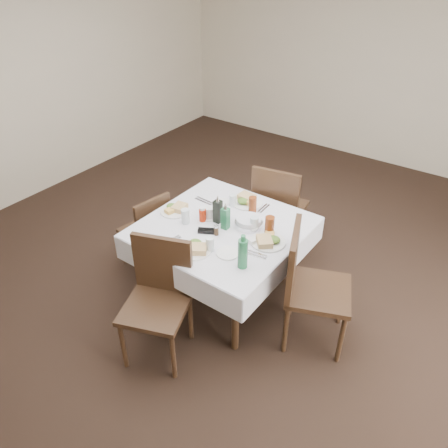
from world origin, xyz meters
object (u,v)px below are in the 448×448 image
object	(u,v)px
water_n	(233,200)
water_w	(185,216)
bread_basket	(249,222)
chair_west	(149,228)
water_s	(210,244)
water_e	(254,224)
coffee_mug	(210,213)
chair_north	(278,205)
chair_east	(307,280)
ketchup_bottle	(202,215)
dining_table	(223,234)
green_bottle	(243,253)
chair_south	(159,291)
oil_cruet_green	(225,218)
oil_cruet_dark	(218,211)

from	to	relation	value
water_n	water_w	distance (m)	0.49
bread_basket	chair_west	bearing A→B (deg)	-167.78
water_s	water_e	bearing A→B (deg)	72.84
bread_basket	coffee_mug	bearing A→B (deg)	-166.10
chair_north	water_s	size ratio (longest dim) A/B	8.29
water_w	water_s	bearing A→B (deg)	-25.42
chair_west	coffee_mug	xyz separation A→B (m)	(0.65, 0.13, 0.34)
water_s	water_e	distance (m)	0.45
chair_east	ketchup_bottle	size ratio (longest dim) A/B	7.96
dining_table	green_bottle	bearing A→B (deg)	-39.05
chair_north	chair_east	distance (m)	1.16
chair_south	water_s	bearing A→B (deg)	68.53
chair_east	water_e	bearing A→B (deg)	167.28
water_w	oil_cruet_green	distance (m)	0.35
water_w	chair_west	bearing A→B (deg)	174.15
bread_basket	water_e	bearing A→B (deg)	-22.48
chair_south	bread_basket	distance (m)	0.95
water_s	ketchup_bottle	size ratio (longest dim) A/B	0.93
chair_north	chair_west	xyz separation A→B (m)	(-0.88, -0.94, -0.10)
chair_north	ketchup_bottle	bearing A→B (deg)	-106.12
chair_west	water_e	bearing A→B (deg)	9.83
bread_basket	oil_cruet_green	size ratio (longest dim) A/B	0.97
water_w	coffee_mug	world-z (taller)	water_w
chair_east	water_w	size ratio (longest dim) A/B	7.95
bread_basket	oil_cruet_green	xyz separation A→B (m)	(-0.14, -0.14, 0.07)
water_n	chair_west	bearing A→B (deg)	-149.49
chair_west	water_w	distance (m)	0.64
water_s	green_bottle	size ratio (longest dim) A/B	0.43
chair_west	coffee_mug	bearing A→B (deg)	11.31
dining_table	coffee_mug	world-z (taller)	coffee_mug
water_s	bread_basket	size ratio (longest dim) A/B	0.51
chair_west	water_s	xyz separation A→B (m)	(0.93, -0.25, 0.35)
water_s	coffee_mug	xyz separation A→B (m)	(-0.28, 0.38, -0.01)
water_e	chair_north	bearing A→B (deg)	103.88
coffee_mug	water_n	bearing A→B (deg)	80.47
dining_table	chair_east	distance (m)	0.83
chair_south	water_w	distance (m)	0.71
water_s	ketchup_bottle	world-z (taller)	ketchup_bottle
chair_south	dining_table	bearing A→B (deg)	86.32
water_e	oil_cruet_green	world-z (taller)	oil_cruet_green
oil_cruet_dark	coffee_mug	world-z (taller)	oil_cruet_dark
water_e	water_w	world-z (taller)	water_w
dining_table	chair_west	bearing A→B (deg)	-173.95
water_w	oil_cruet_dark	distance (m)	0.28
chair_north	chair_south	world-z (taller)	chair_north
ketchup_bottle	green_bottle	size ratio (longest dim) A/B	0.46
dining_table	water_s	distance (m)	0.38
chair_north	coffee_mug	xyz separation A→B (m)	(-0.23, -0.81, 0.24)
bread_basket	oil_cruet_dark	distance (m)	0.28
water_n	water_s	distance (m)	0.70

